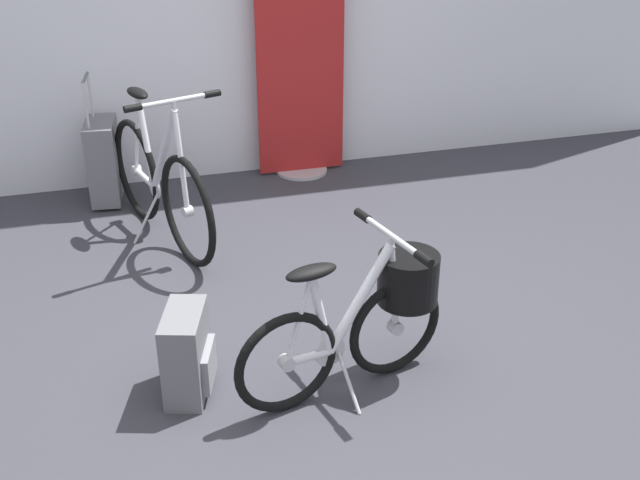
# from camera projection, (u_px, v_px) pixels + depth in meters

# --- Properties ---
(ground_plane) EXTENTS (7.39, 7.39, 0.00)m
(ground_plane) POSITION_uv_depth(u_px,v_px,m) (338.00, 380.00, 3.39)
(ground_plane) COLOR #38383F
(floor_banner_stand) EXTENTS (0.60, 0.36, 1.72)m
(floor_banner_stand) POSITION_uv_depth(u_px,v_px,m) (300.00, 64.00, 5.18)
(floor_banner_stand) COLOR #B7B7BC
(floor_banner_stand) RESTS_ON ground_plane
(folding_bike_foreground) EXTENTS (0.97, 0.52, 0.70)m
(folding_bike_foreground) POSITION_uv_depth(u_px,v_px,m) (370.00, 312.00, 3.23)
(folding_bike_foreground) COLOR black
(folding_bike_foreground) RESTS_ON ground_plane
(display_bike_left) EXTENTS (0.58, 1.29, 0.94)m
(display_bike_left) POSITION_uv_depth(u_px,v_px,m) (160.00, 183.00, 4.45)
(display_bike_left) COLOR black
(display_bike_left) RESTS_ON ground_plane
(rolling_suitcase) EXTENTS (0.22, 0.38, 0.83)m
(rolling_suitcase) POSITION_uv_depth(u_px,v_px,m) (104.00, 160.00, 4.96)
(rolling_suitcase) COLOR slate
(rolling_suitcase) RESTS_ON ground_plane
(backpack_on_floor) EXTENTS (0.26, 0.34, 0.39)m
(backpack_on_floor) POSITION_uv_depth(u_px,v_px,m) (187.00, 354.00, 3.24)
(backpack_on_floor) COLOR slate
(backpack_on_floor) RESTS_ON ground_plane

